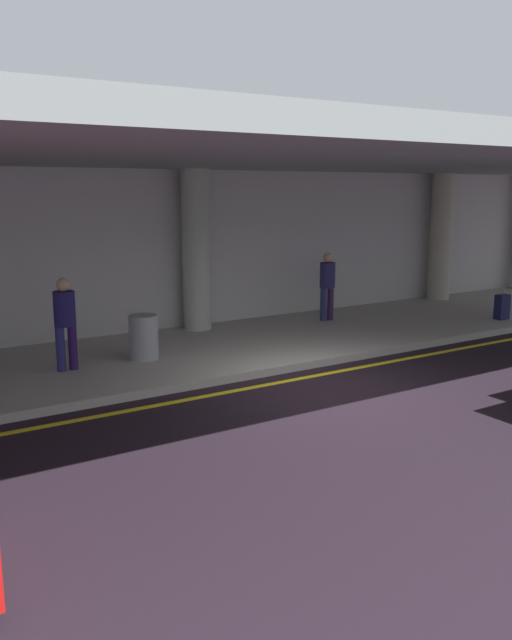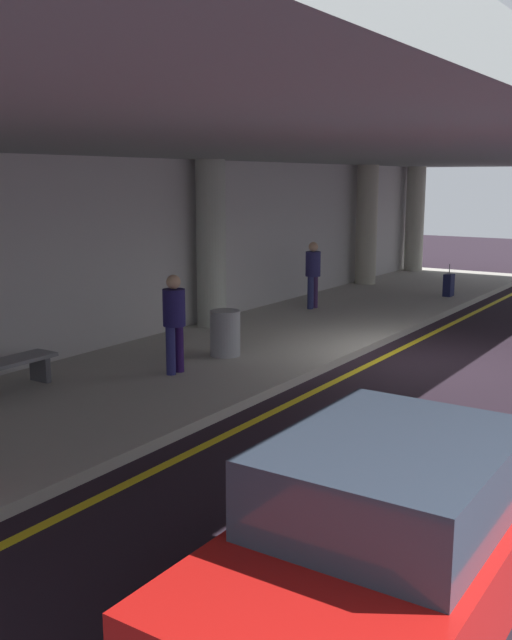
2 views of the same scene
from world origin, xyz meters
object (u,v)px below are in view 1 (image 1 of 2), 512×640
object	(u,v)px
suitcase_upright_primary	(502,307)
person_waiting_for_ride	(65,318)
support_column_center	(441,237)
trash_bin_steel	(144,337)
traveler_with_luggage	(327,282)
support_column_left_mid	(196,251)

from	to	relation	value
suitcase_upright_primary	person_waiting_for_ride	bearing A→B (deg)	171.87
support_column_center	trash_bin_steel	size ratio (longest dim) A/B	4.29
suitcase_upright_primary	trash_bin_steel	world-z (taller)	suitcase_upright_primary
traveler_with_luggage	support_column_center	bearing A→B (deg)	-151.82
support_column_left_mid	suitcase_upright_primary	xyz separation A→B (m)	(6.99, -3.03, -1.51)
person_waiting_for_ride	trash_bin_steel	bearing A→B (deg)	162.29
support_column_center	suitcase_upright_primary	world-z (taller)	support_column_center
support_column_center	person_waiting_for_ride	world-z (taller)	support_column_center
support_column_left_mid	person_waiting_for_ride	world-z (taller)	support_column_left_mid
support_column_center	person_waiting_for_ride	distance (m)	11.80
traveler_with_luggage	person_waiting_for_ride	world-z (taller)	same
traveler_with_luggage	trash_bin_steel	size ratio (longest dim) A/B	1.98
support_column_left_mid	suitcase_upright_primary	world-z (taller)	support_column_left_mid
trash_bin_steel	support_column_left_mid	bearing A→B (deg)	41.86
suitcase_upright_primary	trash_bin_steel	bearing A→B (deg)	170.75
traveler_with_luggage	suitcase_upright_primary	bearing A→B (deg)	168.37
support_column_left_mid	trash_bin_steel	size ratio (longest dim) A/B	4.29
traveler_with_luggage	trash_bin_steel	xyz separation A→B (m)	(-5.32, -1.11, -0.54)
traveler_with_luggage	person_waiting_for_ride	bearing A→B (deg)	28.24
support_column_center	person_waiting_for_ride	bearing A→B (deg)	-170.56
person_waiting_for_ride	support_column_center	bearing A→B (deg)	170.70
person_waiting_for_ride	suitcase_upright_primary	size ratio (longest dim) A/B	1.87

